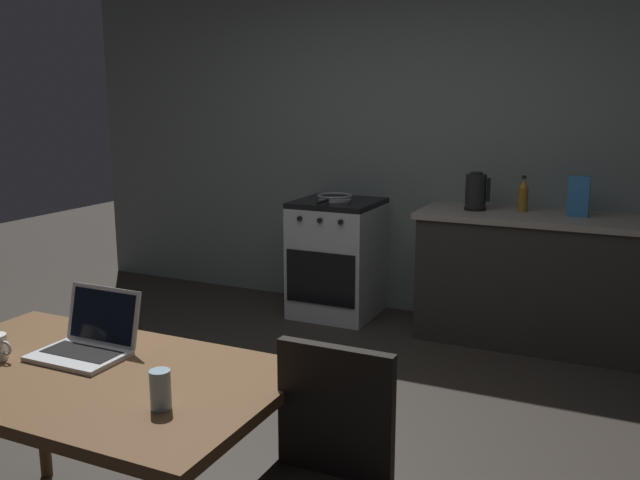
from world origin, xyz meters
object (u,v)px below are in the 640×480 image
Objects in this scene: dining_table at (88,390)px; stove_oven at (337,258)px; frying_pan at (334,197)px; laptop at (87,342)px; chair at (321,478)px; drinking_glass at (160,390)px; electric_kettle at (476,192)px; bottle_b at (523,195)px; cereal_box at (579,196)px.

stove_oven is at bearing 97.37° from dining_table.
frying_pan is (-0.40, 2.96, 0.24)m from dining_table.
frying_pan is at bearing 97.85° from laptop.
drinking_glass is at bearing 179.10° from chair.
laptop is 2.87m from frying_pan.
stove_oven is at bearing 97.50° from laptop.
laptop reaches higher than frying_pan.
electric_kettle is 0.60× the size of frying_pan.
electric_kettle is (-0.21, 2.94, 0.48)m from chair.
frying_pan reaches higher than stove_oven.
chair is at bearing -91.70° from bottle_b.
dining_table is 3.15× the size of frying_pan.
electric_kettle reaches higher than chair.
laptop is at bearing -109.48° from bottle_b.
chair is 3.44× the size of cereal_box.
dining_table is 3.08m from electric_kettle.
bottle_b is (0.09, 3.02, 0.47)m from chair.
cereal_box is at bearing -9.60° from bottle_b.
drinking_glass reaches higher than dining_table.
laptop is 0.74× the size of frying_pan.
stove_oven is 3.19m from chair.
stove_oven is at bearing -179.86° from electric_kettle.
stove_oven is 2.91m from laptop.
electric_kettle is at bearing 85.76° from drinking_glass.
stove_oven is 1.78m from cereal_box.
stove_oven is 7.33× the size of drinking_glass.
cereal_box is (1.40, 2.90, 0.23)m from laptop.
drinking_glass is at bearing -75.66° from stove_oven.
drinking_glass is at bearing -22.98° from laptop.
laptop is (-0.96, 0.06, 0.26)m from chair.
bottle_b is at bearing 80.56° from drinking_glass.
stove_oven is at bearing 90.24° from chair.
frying_pan is (-1.04, -0.03, -0.10)m from electric_kettle.
stove_oven is 3.65× the size of bottle_b.
laptop reaches higher than dining_table.
chair is 3.47× the size of electric_kettle.
laptop is (-0.11, 0.12, 0.12)m from dining_table.
dining_table is at bearing -102.06° from electric_kettle.
electric_kettle reaches higher than drinking_glass.
chair is (1.24, -2.94, 0.08)m from stove_oven.
bottle_b reaches higher than frying_pan.
chair is at bearing 3.57° from dining_table.
dining_table is 3.00m from frying_pan.
chair is 3.06m from bottle_b.
drinking_glass is (-0.23, -3.11, -0.21)m from electric_kettle.
bottle_b reaches higher than drinking_glass.
dining_table is 3.30m from cereal_box.
stove_oven reaches higher than dining_table.
laptop is at bearing -84.42° from stove_oven.
chair is at bearing -66.72° from frying_pan.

